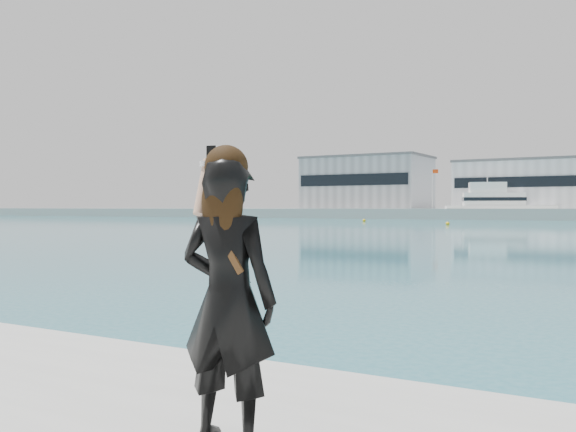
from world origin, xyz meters
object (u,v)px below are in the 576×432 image
at_px(motor_yacht, 496,206).
at_px(woman, 228,291).
at_px(buoy_extra, 448,225).
at_px(buoy_far, 364,221).

relative_size(motor_yacht, woman, 11.24).
bearing_deg(woman, motor_yacht, -84.91).
bearing_deg(buoy_extra, motor_yacht, 93.94).
height_order(motor_yacht, buoy_far, motor_yacht).
distance_m(motor_yacht, woman, 119.99).
height_order(motor_yacht, woman, motor_yacht).
xyz_separation_m(motor_yacht, woman, (23.86, -117.59, -0.82)).
height_order(buoy_far, woman, woman).
relative_size(buoy_far, buoy_extra, 1.00).
height_order(motor_yacht, buoy_extra, motor_yacht).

